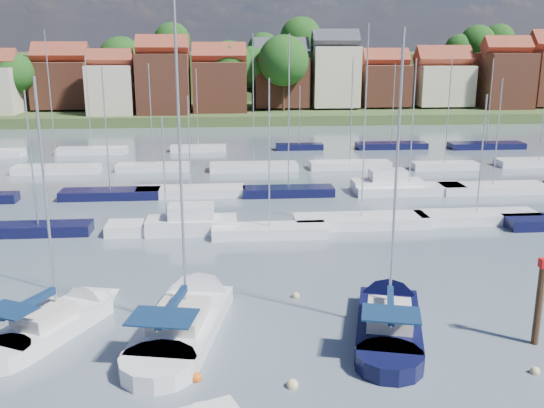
{
  "coord_description": "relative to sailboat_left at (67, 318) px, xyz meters",
  "views": [
    {
      "loc": [
        -2.81,
        -25.47,
        14.24
      ],
      "look_at": [
        0.46,
        14.0,
        3.77
      ],
      "focal_mm": 40.0,
      "sensor_mm": 36.0,
      "label": 1
    }
  ],
  "objects": [
    {
      "name": "ground",
      "position": [
        11.14,
        35.58,
        -0.36
      ],
      "size": [
        260.0,
        260.0,
        0.0
      ],
      "primitive_type": "plane",
      "color": "#4E5F6A",
      "rests_on": "ground"
    },
    {
      "name": "buoy_e",
      "position": [
        12.4,
        2.51,
        -0.36
      ],
      "size": [
        0.43,
        0.43,
        0.43
      ],
      "primitive_type": "sphere",
      "color": "beige",
      "rests_on": "ground"
    },
    {
      "name": "far_shore_town",
      "position": [
        13.37,
        128.25,
        4.24
      ],
      "size": [
        212.46,
        90.0,
        22.27
      ],
      "color": "#47592C",
      "rests_on": "ground"
    },
    {
      "name": "sailboat_left",
      "position": [
        0.0,
        0.0,
        0.0
      ],
      "size": [
        7.1,
        10.28,
        13.92
      ],
      "rotation": [
        0.0,
        0.0,
        1.09
      ],
      "color": "white",
      "rests_on": "ground"
    },
    {
      "name": "timber_piling",
      "position": [
        23.41,
        -4.06,
        0.96
      ],
      "size": [
        0.4,
        0.4,
        6.67
      ],
      "color": "#4C331E",
      "rests_on": "ground"
    },
    {
      "name": "buoy_d",
      "position": [
        11.11,
        -6.93,
        -0.36
      ],
      "size": [
        0.52,
        0.52,
        0.52
      ],
      "primitive_type": "sphere",
      "color": "beige",
      "rests_on": "ground"
    },
    {
      "name": "buoy_c",
      "position": [
        6.98,
        -6.04,
        -0.36
      ],
      "size": [
        0.51,
        0.51,
        0.51
      ],
      "primitive_type": "sphere",
      "color": "#D85914",
      "rests_on": "ground"
    },
    {
      "name": "marina_field",
      "position": [
        13.04,
        30.73,
        0.07
      ],
      "size": [
        79.62,
        41.41,
        15.93
      ],
      "color": "white",
      "rests_on": "ground"
    },
    {
      "name": "sailboat_centre",
      "position": [
        6.54,
        0.42,
        -0.01
      ],
      "size": [
        6.2,
        13.67,
        17.9
      ],
      "rotation": [
        0.0,
        0.0,
        1.36
      ],
      "color": "white",
      "rests_on": "ground"
    },
    {
      "name": "buoy_f",
      "position": [
        22.04,
        -6.73,
        -0.36
      ],
      "size": [
        0.44,
        0.44,
        0.44
      ],
      "primitive_type": "sphere",
      "color": "beige",
      "rests_on": "ground"
    },
    {
      "name": "sailboat_navy",
      "position": [
        16.95,
        -0.85,
        -0.01
      ],
      "size": [
        6.03,
        12.18,
        16.3
      ],
      "rotation": [
        0.0,
        0.0,
        1.31
      ],
      "color": "black",
      "rests_on": "ground"
    }
  ]
}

